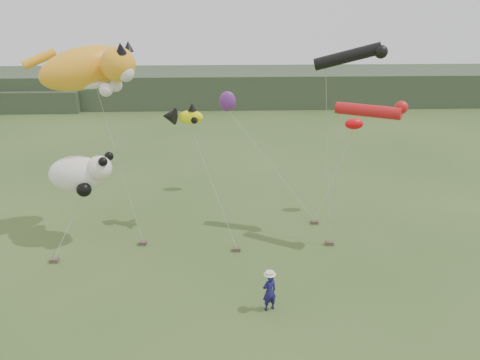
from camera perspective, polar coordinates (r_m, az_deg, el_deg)
name	(u,v)px	position (r m, az deg, el deg)	size (l,w,h in m)	color
ground	(245,308)	(20.33, 0.57, -15.31)	(120.00, 120.00, 0.00)	#385123
headland	(203,87)	(61.99, -4.52, 11.21)	(90.00, 13.00, 4.00)	#2D3D28
festival_attendant	(269,292)	(19.79, 3.61, -13.44)	(0.62, 0.41, 1.71)	#191654
sandbag_anchors	(220,243)	(25.00, -2.51, -7.66)	(14.37, 4.08, 0.20)	brown
cat_kite	(92,68)	(25.43, -17.62, 12.89)	(6.16, 4.20, 2.89)	#FBA21F
fish_kite	(183,116)	(25.55, -7.01, 7.72)	(2.42, 1.60, 1.20)	#F7FE0B
tube_kites	(363,80)	(24.52, 14.73, 11.71)	(4.20, 3.69, 3.45)	black
panda_kite	(81,174)	(25.44, -18.87, 0.74)	(3.36, 2.18, 2.09)	white
misc_kites	(265,108)	(29.62, 3.01, 8.77)	(8.39, 4.45, 1.62)	red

